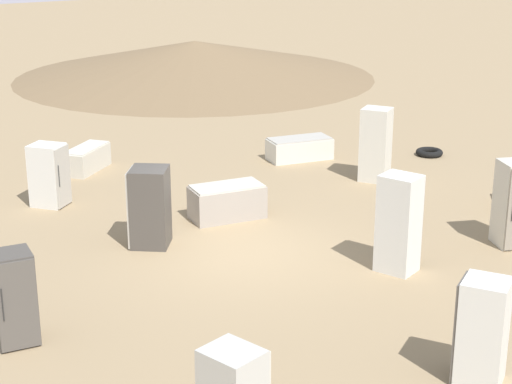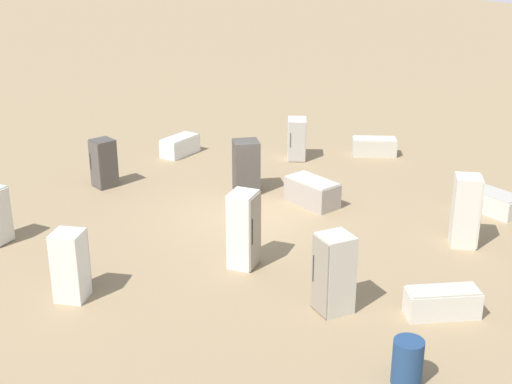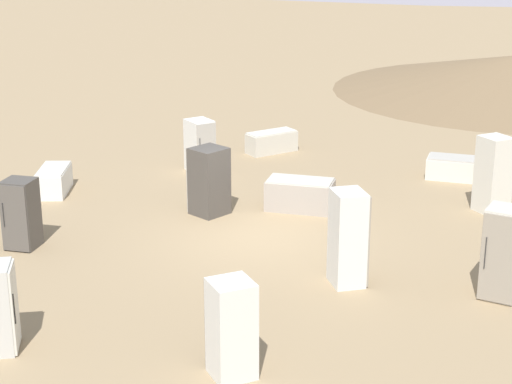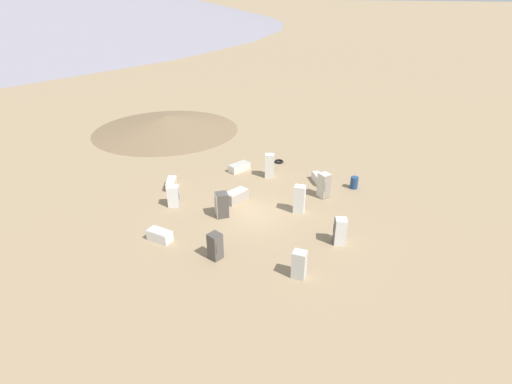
# 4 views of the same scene
# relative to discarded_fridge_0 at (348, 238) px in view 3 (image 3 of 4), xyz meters

# --- Properties ---
(ground_plane) EXTENTS (1000.00, 1000.00, 0.00)m
(ground_plane) POSITION_rel_discarded_fridge_0_xyz_m (1.41, -2.77, -0.95)
(ground_plane) COLOR #9E8460
(discarded_fridge_0) EXTENTS (0.70, 0.75, 1.89)m
(discarded_fridge_0) POSITION_rel_discarded_fridge_0_xyz_m (0.00, 0.00, 0.00)
(discarded_fridge_0) COLOR white
(discarded_fridge_0) RESTS_ON ground_plane
(discarded_fridge_1) EXTENTS (1.79, 1.36, 0.77)m
(discarded_fridge_1) POSITION_rel_discarded_fridge_0_xyz_m (0.13, -4.42, -0.56)
(discarded_fridge_1) COLOR #A89E93
(discarded_fridge_1) RESTS_ON ground_plane
(discarded_fridge_2) EXTENTS (1.06, 1.06, 1.63)m
(discarded_fridge_2) POSITION_rel_discarded_fridge_0_xyz_m (2.34, -4.44, -0.13)
(discarded_fridge_2) COLOR #4C4742
(discarded_fridge_2) RESTS_ON ground_plane
(discarded_fridge_3) EXTENTS (0.85, 1.51, 0.66)m
(discarded_fridge_3) POSITION_rel_discarded_fridge_0_xyz_m (6.18, -6.57, -0.62)
(discarded_fridge_3) COLOR white
(discarded_fridge_3) RESTS_ON ground_plane
(discarded_fridge_4) EXTENTS (0.82, 0.83, 1.52)m
(discarded_fridge_4) POSITION_rel_discarded_fridge_0_xyz_m (6.50, -2.78, -0.19)
(discarded_fridge_4) COLOR #4C4742
(discarded_fridge_4) RESTS_ON ground_plane
(discarded_fridge_5) EXTENTS (0.84, 0.85, 1.87)m
(discarded_fridge_5) POSITION_rel_discarded_fridge_0_xyz_m (-4.44, -3.68, -0.01)
(discarded_fridge_5) COLOR silver
(discarded_fridge_5) RESTS_ON ground_plane
(discarded_fridge_7) EXTENTS (0.88, 0.95, 1.46)m
(discarded_fridge_7) POSITION_rel_discarded_fridge_0_xyz_m (2.30, -8.05, -0.22)
(discarded_fridge_7) COLOR white
(discarded_fridge_7) RESTS_ON ground_plane
(discarded_fridge_9) EXTENTS (0.80, 0.83, 1.60)m
(discarded_fridge_9) POSITION_rel_discarded_fridge_0_xyz_m (2.60, 3.16, -0.15)
(discarded_fridge_9) COLOR white
(discarded_fridge_9) RESTS_ON ground_plane
(discarded_fridge_10) EXTENTS (1.91, 1.45, 0.60)m
(discarded_fridge_10) POSITION_rel_discarded_fridge_0_xyz_m (-4.62, -6.33, -0.65)
(discarded_fridge_10) COLOR silver
(discarded_fridge_10) RESTS_ON ground_plane
(discarded_fridge_11) EXTENTS (1.65, 1.20, 0.64)m
(discarded_fridge_11) POSITION_rel_discarded_fridge_0_xyz_m (0.03, -9.72, -0.63)
(discarded_fridge_11) COLOR beige
(discarded_fridge_11) RESTS_ON ground_plane
(discarded_fridge_12) EXTENTS (0.96, 0.97, 1.77)m
(discarded_fridge_12) POSITION_rel_discarded_fridge_0_xyz_m (-2.70, 0.98, -0.06)
(discarded_fridge_12) COLOR beige
(discarded_fridge_12) RESTS_ON ground_plane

